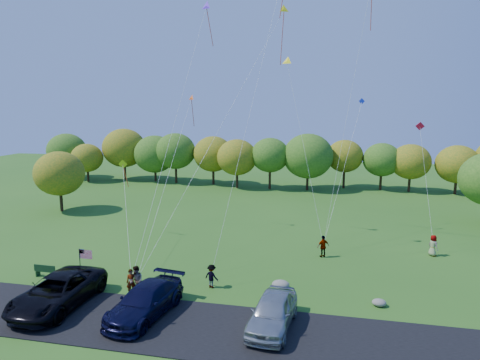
# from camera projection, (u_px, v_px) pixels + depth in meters

# --- Properties ---
(ground) EXTENTS (140.00, 140.00, 0.00)m
(ground) POSITION_uv_depth(u_px,v_px,m) (196.00, 295.00, 27.55)
(ground) COLOR #2A5A19
(ground) RESTS_ON ground
(asphalt_lane) EXTENTS (44.00, 6.00, 0.06)m
(asphalt_lane) POSITION_uv_depth(u_px,v_px,m) (173.00, 325.00, 23.69)
(asphalt_lane) COLOR black
(asphalt_lane) RESTS_ON ground
(treeline) EXTENTS (75.59, 27.44, 8.04)m
(treeline) POSITION_uv_depth(u_px,v_px,m) (275.00, 158.00, 61.70)
(treeline) COLOR #382114
(treeline) RESTS_ON ground
(minivan_dark) EXTENTS (3.27, 6.92, 1.91)m
(minivan_dark) POSITION_uv_depth(u_px,v_px,m) (58.00, 291.00, 25.72)
(minivan_dark) COLOR black
(minivan_dark) RESTS_ON asphalt_lane
(minivan_navy) EXTENTS (3.31, 6.33, 1.75)m
(minivan_navy) POSITION_uv_depth(u_px,v_px,m) (145.00, 301.00, 24.59)
(minivan_navy) COLOR black
(minivan_navy) RESTS_ON asphalt_lane
(minivan_silver) EXTENTS (2.61, 5.51, 1.82)m
(minivan_silver) POSITION_uv_depth(u_px,v_px,m) (273.00, 312.00, 23.30)
(minivan_silver) COLOR #9EA3A8
(minivan_silver) RESTS_ON asphalt_lane
(flyer_a) EXTENTS (0.74, 0.65, 1.71)m
(flyer_a) POSITION_uv_depth(u_px,v_px,m) (131.00, 282.00, 27.46)
(flyer_a) COLOR #4C4C59
(flyer_a) RESTS_ON ground
(flyer_b) EXTENTS (1.19, 1.17, 1.94)m
(flyer_b) POSITION_uv_depth(u_px,v_px,m) (136.00, 281.00, 27.37)
(flyer_b) COLOR #4C4C59
(flyer_b) RESTS_ON ground
(flyer_c) EXTENTS (1.17, 0.90, 1.59)m
(flyer_c) POSITION_uv_depth(u_px,v_px,m) (212.00, 276.00, 28.56)
(flyer_c) COLOR #4C4C59
(flyer_c) RESTS_ON ground
(flyer_d) EXTENTS (1.12, 0.93, 1.79)m
(flyer_d) POSITION_uv_depth(u_px,v_px,m) (323.00, 246.00, 34.30)
(flyer_d) COLOR #4C4C59
(flyer_d) RESTS_ON ground
(flyer_e) EXTENTS (0.94, 1.01, 1.73)m
(flyer_e) POSITION_uv_depth(u_px,v_px,m) (433.00, 246.00, 34.60)
(flyer_e) COLOR #4C4C59
(flyer_e) RESTS_ON ground
(park_bench) EXTENTS (1.68, 0.42, 0.93)m
(park_bench) POSITION_uv_depth(u_px,v_px,m) (45.00, 271.00, 30.32)
(park_bench) COLOR black
(park_bench) RESTS_ON ground
(trash_barrel) EXTENTS (0.58, 0.58, 0.86)m
(trash_barrel) POSITION_uv_depth(u_px,v_px,m) (63.00, 277.00, 29.37)
(trash_barrel) COLOR #0C38BE
(trash_barrel) RESTS_ON ground
(flag_assembly) EXTENTS (0.97, 0.63, 2.62)m
(flag_assembly) POSITION_uv_depth(u_px,v_px,m) (84.00, 258.00, 28.60)
(flag_assembly) COLOR black
(flag_assembly) RESTS_ON ground
(boulder_near) EXTENTS (1.17, 0.92, 0.59)m
(boulder_near) POSITION_uv_depth(u_px,v_px,m) (281.00, 285.00, 28.45)
(boulder_near) COLOR gray
(boulder_near) RESTS_ON ground
(boulder_far) EXTENTS (0.85, 0.71, 0.44)m
(boulder_far) POSITION_uv_depth(u_px,v_px,m) (379.00, 303.00, 26.00)
(boulder_far) COLOR gray
(boulder_far) RESTS_ON ground
(kites_aloft) EXTENTS (26.56, 8.85, 19.05)m
(kites_aloft) POSITION_uv_depth(u_px,v_px,m) (279.00, 16.00, 35.47)
(kites_aloft) COLOR red
(kites_aloft) RESTS_ON ground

